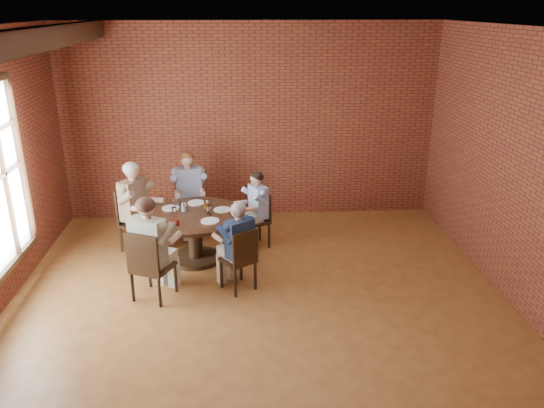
{
  "coord_description": "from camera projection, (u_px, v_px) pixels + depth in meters",
  "views": [
    {
      "loc": [
        -0.25,
        -5.64,
        3.63
      ],
      "look_at": [
        0.21,
        1.0,
        1.12
      ],
      "focal_mm": 35.0,
      "sensor_mm": 36.0,
      "label": 1
    }
  ],
  "objects": [
    {
      "name": "glass_d",
      "position": [
        184.0,
        207.0,
        7.85
      ],
      "size": [
        0.07,
        0.07,
        0.14
      ],
      "primitive_type": "cylinder",
      "color": "white",
      "rests_on": "dining_table"
    },
    {
      "name": "plate_c",
      "position": [
        171.0,
        208.0,
        7.99
      ],
      "size": [
        0.26,
        0.26,
        0.01
      ],
      "primitive_type": "cylinder",
      "color": "white",
      "rests_on": "dining_table"
    },
    {
      "name": "plate_b",
      "position": [
        196.0,
        203.0,
        8.2
      ],
      "size": [
        0.26,
        0.26,
        0.01
      ],
      "primitive_type": "cylinder",
      "color": "white",
      "rests_on": "dining_table"
    },
    {
      "name": "diner_e",
      "position": [
        238.0,
        246.0,
        7.02
      ],
      "size": [
        0.73,
        0.76,
        1.25
      ],
      "primitive_type": null,
      "rotation": [
        0.0,
        0.0,
        3.75
      ],
      "color": "#1A2C49",
      "rests_on": "floor"
    },
    {
      "name": "chair_d",
      "position": [
        148.0,
        264.0,
        6.77
      ],
      "size": [
        0.61,
        0.61,
        0.98
      ],
      "rotation": [
        0.0,
        0.0,
        2.72
      ],
      "color": "black",
      "rests_on": "floor"
    },
    {
      "name": "plate_d",
      "position": [
        210.0,
        221.0,
        7.51
      ],
      "size": [
        0.26,
        0.26,
        0.01
      ],
      "primitive_type": "cylinder",
      "color": "white",
      "rests_on": "dining_table"
    },
    {
      "name": "glass_b",
      "position": [
        206.0,
        204.0,
        7.96
      ],
      "size": [
        0.07,
        0.07,
        0.14
      ],
      "primitive_type": "cylinder",
      "color": "white",
      "rests_on": "dining_table"
    },
    {
      "name": "diner_d",
      "position": [
        151.0,
        248.0,
        6.79
      ],
      "size": [
        0.81,
        0.88,
        1.41
      ],
      "primitive_type": null,
      "rotation": [
        0.0,
        0.0,
        2.72
      ],
      "color": "#B49C8E",
      "rests_on": "floor"
    },
    {
      "name": "dining_table",
      "position": [
        195.0,
        228.0,
        7.86
      ],
      "size": [
        1.5,
        1.5,
        0.75
      ],
      "color": "black",
      "rests_on": "floor"
    },
    {
      "name": "glass_e",
      "position": [
        174.0,
        212.0,
        7.67
      ],
      "size": [
        0.07,
        0.07,
        0.14
      ],
      "primitive_type": "cylinder",
      "color": "white",
      "rests_on": "dining_table"
    },
    {
      "name": "floor",
      "position": [
        261.0,
        317.0,
        6.56
      ],
      "size": [
        7.0,
        7.0,
        0.0
      ],
      "primitive_type": "plane",
      "color": "#9D6630",
      "rests_on": "ground"
    },
    {
      "name": "diner_b",
      "position": [
        189.0,
        193.0,
        8.82
      ],
      "size": [
        0.64,
        0.75,
        1.38
      ],
      "primitive_type": null,
      "rotation": [
        0.0,
        0.0,
        0.14
      ],
      "color": "gray",
      "rests_on": "floor"
    },
    {
      "name": "ceiling",
      "position": [
        258.0,
        29.0,
        5.36
      ],
      "size": [
        7.0,
        7.0,
        0.0
      ],
      "primitive_type": "plane",
      "rotation": [
        3.14,
        0.0,
        0.0
      ],
      "color": "white",
      "rests_on": "wall_back"
    },
    {
      "name": "chair_c",
      "position": [
        133.0,
        217.0,
        8.27
      ],
      "size": [
        0.63,
        0.63,
        0.98
      ],
      "rotation": [
        0.0,
        0.0,
        1.09
      ],
      "color": "black",
      "rests_on": "floor"
    },
    {
      "name": "chair_b",
      "position": [
        189.0,
        201.0,
        8.96
      ],
      "size": [
        0.51,
        0.51,
        0.96
      ],
      "rotation": [
        0.0,
        0.0,
        0.14
      ],
      "color": "black",
      "rests_on": "floor"
    },
    {
      "name": "wall_back",
      "position": [
        250.0,
        123.0,
        9.23
      ],
      "size": [
        7.0,
        0.0,
        7.0
      ],
      "primitive_type": "plane",
      "rotation": [
        1.57,
        0.0,
        0.0
      ],
      "color": "brown",
      "rests_on": "ground"
    },
    {
      "name": "glass_c",
      "position": [
        176.0,
        203.0,
        8.01
      ],
      "size": [
        0.07,
        0.07,
        0.14
      ],
      "primitive_type": "cylinder",
      "color": "white",
      "rests_on": "dining_table"
    },
    {
      "name": "plate_a",
      "position": [
        222.0,
        210.0,
        7.92
      ],
      "size": [
        0.26,
        0.26,
        0.01
      ],
      "primitive_type": "cylinder",
      "color": "white",
      "rests_on": "dining_table"
    },
    {
      "name": "chair_a",
      "position": [
        259.0,
        217.0,
        8.37
      ],
      "size": [
        0.5,
        0.5,
        0.88
      ],
      "rotation": [
        0.0,
        0.0,
        -1.13
      ],
      "color": "black",
      "rests_on": "floor"
    },
    {
      "name": "ceiling_beam",
      "position": [
        12.0,
        43.0,
        5.25
      ],
      "size": [
        0.22,
        6.9,
        0.26
      ],
      "primitive_type": "cube",
      "color": "black",
      "rests_on": "ceiling"
    },
    {
      "name": "smartphone",
      "position": [
        209.0,
        222.0,
        7.5
      ],
      "size": [
        0.08,
        0.14,
        0.01
      ],
      "primitive_type": "cube",
      "rotation": [
        0.0,
        0.0,
        0.14
      ],
      "color": "black",
      "rests_on": "dining_table"
    },
    {
      "name": "glass_a",
      "position": [
        209.0,
        210.0,
        7.74
      ],
      "size": [
        0.07,
        0.07,
        0.14
      ],
      "primitive_type": "cylinder",
      "color": "white",
      "rests_on": "dining_table"
    },
    {
      "name": "diner_c",
      "position": [
        137.0,
        207.0,
        8.17
      ],
      "size": [
        0.89,
        0.84,
        1.41
      ],
      "primitive_type": null,
      "rotation": [
        0.0,
        0.0,
        1.09
      ],
      "color": "brown",
      "rests_on": "floor"
    },
    {
      "name": "chair_e",
      "position": [
        241.0,
        258.0,
        7.01
      ],
      "size": [
        0.54,
        0.54,
        0.89
      ],
      "rotation": [
        0.0,
        0.0,
        3.75
      ],
      "color": "black",
      "rests_on": "floor"
    },
    {
      "name": "wall_right",
      "position": [
        538.0,
        181.0,
        6.17
      ],
      "size": [
        0.0,
        7.0,
        7.0
      ],
      "primitive_type": "plane",
      "rotation": [
        1.57,
        0.0,
        -1.57
      ],
      "color": "brown",
      "rests_on": "ground"
    },
    {
      "name": "diner_a",
      "position": [
        255.0,
        210.0,
        8.29
      ],
      "size": [
        0.72,
        0.67,
        1.23
      ],
      "primitive_type": null,
      "rotation": [
        0.0,
        0.0,
        -1.13
      ],
      "color": "#4163AA",
      "rests_on": "floor"
    },
    {
      "name": "glass_f",
      "position": [
        176.0,
        221.0,
        7.35
      ],
      "size": [
        0.07,
        0.07,
        0.14
      ],
      "primitive_type": "cylinder",
      "color": "white",
      "rests_on": "dining_table"
    }
  ]
}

